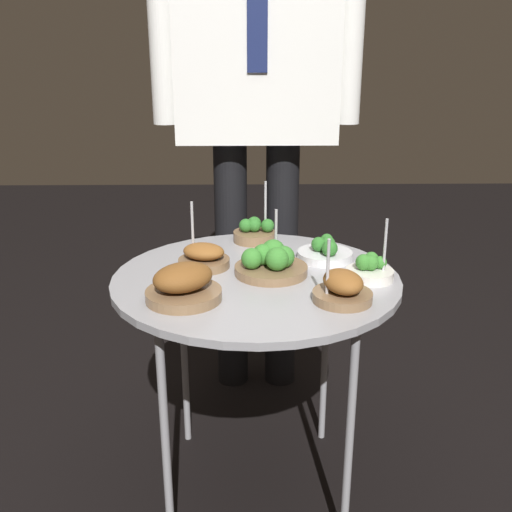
% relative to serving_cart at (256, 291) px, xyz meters
% --- Properties ---
extents(ground_plane, '(8.00, 8.00, 0.00)m').
position_rel_serving_cart_xyz_m(ground_plane, '(0.00, 0.00, -0.59)').
color(ground_plane, black).
extents(serving_cart, '(0.70, 0.70, 0.63)m').
position_rel_serving_cart_xyz_m(serving_cart, '(0.00, 0.00, 0.00)').
color(serving_cart, '#939399').
rests_on(serving_cart, ground_plane).
extents(bowl_broccoli_center, '(0.18, 0.18, 0.15)m').
position_rel_serving_cart_xyz_m(bowl_broccoli_center, '(0.04, 0.01, 0.07)').
color(bowl_broccoli_center, brown).
rests_on(bowl_broccoli_center, serving_cart).
extents(bowl_roast_near_rim, '(0.13, 0.13, 0.16)m').
position_rel_serving_cart_xyz_m(bowl_roast_near_rim, '(-0.13, 0.06, 0.07)').
color(bowl_roast_near_rim, brown).
rests_on(bowl_roast_near_rim, serving_cart).
extents(bowl_roast_front_left, '(0.13, 0.13, 0.14)m').
position_rel_serving_cart_xyz_m(bowl_roast_front_left, '(0.18, -0.16, 0.07)').
color(bowl_roast_front_left, brown).
rests_on(bowl_roast_front_left, serving_cart).
extents(bowl_broccoli_front_right, '(0.12, 0.12, 0.17)m').
position_rel_serving_cart_xyz_m(bowl_broccoli_front_right, '(0.00, 0.28, 0.07)').
color(bowl_broccoli_front_right, brown).
rests_on(bowl_broccoli_front_right, serving_cart).
extents(bowl_roast_far_rim, '(0.17, 0.17, 0.08)m').
position_rel_serving_cart_xyz_m(bowl_roast_far_rim, '(-0.16, -0.15, 0.08)').
color(bowl_roast_far_rim, brown).
rests_on(bowl_roast_far_rim, serving_cart).
extents(bowl_broccoli_front_center, '(0.14, 0.14, 0.06)m').
position_rel_serving_cart_xyz_m(bowl_broccoli_front_center, '(0.18, 0.11, 0.06)').
color(bowl_broccoli_front_center, silver).
rests_on(bowl_broccoli_front_center, serving_cart).
extents(bowl_broccoli_back_right, '(0.11, 0.11, 0.15)m').
position_rel_serving_cart_xyz_m(bowl_broccoli_back_right, '(0.27, -0.03, 0.06)').
color(bowl_broccoli_back_right, silver).
rests_on(bowl_broccoli_back_right, serving_cart).
extents(waiter_figure, '(0.65, 0.25, 1.77)m').
position_rel_serving_cart_xyz_m(waiter_figure, '(0.01, 0.56, 0.54)').
color(waiter_figure, black).
rests_on(waiter_figure, ground_plane).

